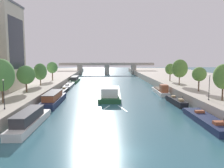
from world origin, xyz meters
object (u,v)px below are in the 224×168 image
Objects in this scene: tree_left_past_mid at (40,72)px; tree_right_by_lamp at (199,74)px; moored_boat_right_near at (161,91)px; tree_right_distant at (170,69)px; tree_left_second at (52,68)px; tree_right_end_of_row at (180,68)px; moored_boat_left_gap_after at (30,120)px; tree_left_nearest at (1,75)px; moored_boat_right_upstream at (176,101)px; moored_boat_right_second at (207,120)px; moored_boat_left_upstream at (75,80)px; lamppost_left_bank at (4,93)px; bridge_far at (107,67)px; moored_boat_left_lone at (54,99)px; moored_boat_left_end at (63,91)px; barge_midriver at (110,93)px; tree_left_far at (26,75)px; lamppost_right_bank at (209,86)px; tree_right_nearest at (223,77)px; moored_boat_left_second at (69,85)px.

tree_right_by_lamp is (40.71, -12.86, 0.14)m from tree_left_past_mid.
tree_right_distant reaches higher than moored_boat_right_near.
tree_left_past_mid is 0.99× the size of tree_left_second.
tree_left_past_mid is 0.85× the size of tree_right_end_of_row.
moored_boat_left_gap_after is 45.99m from tree_left_second.
tree_left_nearest reaches higher than moored_boat_right_near.
tree_left_past_mid is at bearing 155.15° from moored_boat_right_upstream.
tree_right_distant is (5.94, 40.93, 5.93)m from moored_boat_right_second.
tree_left_nearest is 1.23× the size of tree_left_second.
moored_boat_left_upstream is at bearing 71.54° from tree_left_second.
bridge_far is at bearing 79.98° from lamppost_left_bank.
moored_boat_left_lone is 1.42× the size of moored_boat_left_end.
moored_boat_left_upstream is (-0.52, 44.95, -0.16)m from moored_boat_left_lone.
moored_boat_left_gap_after is at bearing -78.15° from tree_left_past_mid.
tree_left_past_mid reaches higher than moored_boat_left_lone.
bridge_far is at bearing 89.66° from barge_midriver.
lamppost_left_bank is (-4.31, -15.82, 3.90)m from moored_boat_left_lone.
moored_boat_left_end is 0.77× the size of moored_boat_left_upstream.
tree_right_by_lamp is at bearing -0.27° from tree_left_far.
tree_left_second reaches higher than lamppost_right_bank.
moored_boat_left_upstream is at bearing 114.77° from moored_boat_right_second.
lamppost_left_bank is at bearing -169.99° from lamppost_right_bank.
moored_boat_left_upstream is 42.72m from moored_boat_right_near.
tree_left_nearest is 40.39m from tree_right_nearest.
tree_right_end_of_row is 1.56× the size of lamppost_left_bank.
moored_boat_left_second is at bearing 77.60° from tree_left_far.
moored_boat_left_upstream is at bearing -109.16° from bridge_far.
tree_left_past_mid is at bearing 138.12° from moored_boat_right_second.
moored_boat_right_near is 0.25× the size of bridge_far.
tree_right_end_of_row is at bearing 85.34° from lamppost_right_bank.
moored_boat_right_second is 10.88m from tree_right_nearest.
moored_boat_left_end is 15.43m from tree_left_second.
moored_boat_left_second is 1.84× the size of tree_left_nearest.
moored_boat_left_end is at bearing 142.39° from lamppost_right_bank.
bridge_far is (-17.78, 95.15, -0.73)m from lamppost_right_bank.
lamppost_left_bank is (-32.19, 0.78, 4.52)m from moored_boat_right_second.
barge_midriver reaches higher than moored_boat_left_gap_after.
tree_right_distant is (40.00, -3.64, -0.42)m from tree_left_second.
moored_boat_left_upstream is at bearing 136.71° from tree_right_end_of_row.
barge_midriver is at bearing 63.95° from moored_boat_left_gap_after.
lamppost_left_bank is (-3.77, -30.92, 4.54)m from moored_boat_left_end.
tree_right_distant is (40.47, 9.97, 0.08)m from tree_left_past_mid.
tree_left_far is at bearing -89.46° from tree_left_past_mid.
moored_boat_right_second is 32.52m from lamppost_left_bank.
tree_right_end_of_row is (20.08, 3.37, 6.34)m from barge_midriver.
moored_boat_left_upstream is 46.81m from tree_right_end_of_row.
tree_right_distant is at bearing 13.84° from tree_left_past_mid.
moored_boat_left_lone is 42.00m from tree_right_distant.
tree_right_nearest is 1.44× the size of lamppost_right_bank.
moored_boat_left_second is at bearing 155.27° from tree_right_end_of_row.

